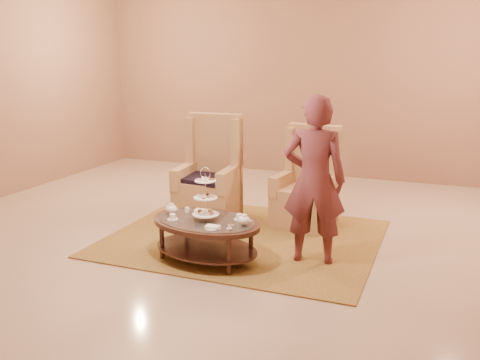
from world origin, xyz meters
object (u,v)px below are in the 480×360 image
at_px(armchair_left, 210,184).
at_px(armchair_right, 307,192).
at_px(tea_table, 206,227).
at_px(person, 314,181).

xyz_separation_m(armchair_left, armchair_right, (1.26, 0.21, -0.04)).
relative_size(tea_table, armchair_left, 0.98).
xyz_separation_m(tea_table, person, (1.04, 0.38, 0.51)).
xyz_separation_m(tea_table, armchair_right, (0.66, 1.60, 0.05)).
bearing_deg(tea_table, armchair_left, 122.65).
height_order(tea_table, armchair_left, armchair_left).
relative_size(armchair_left, armchair_right, 1.08).
height_order(armchair_left, armchair_right, armchair_left).
xyz_separation_m(tea_table, armchair_left, (-0.59, 1.39, 0.09)).
xyz_separation_m(armchair_left, person, (1.64, -1.01, 0.42)).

